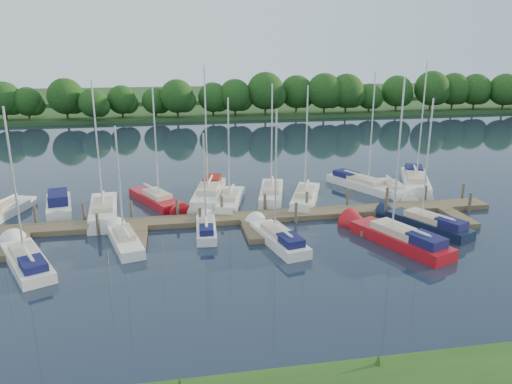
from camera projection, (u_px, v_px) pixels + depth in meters
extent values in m
plane|color=#171F2F|center=(267.00, 263.00, 30.84)|extent=(260.00, 260.00, 0.00)
cube|color=brown|center=(246.00, 217.00, 38.33)|extent=(40.00, 2.00, 0.40)
cube|color=brown|center=(13.00, 247.00, 32.77)|extent=(1.20, 4.00, 0.40)
cube|color=brown|center=(138.00, 239.00, 34.14)|extent=(1.20, 4.00, 0.40)
cube|color=brown|center=(253.00, 231.00, 35.50)|extent=(1.20, 4.00, 0.40)
cube|color=brown|center=(359.00, 224.00, 36.87)|extent=(1.20, 4.00, 0.40)
cube|color=brown|center=(458.00, 218.00, 38.23)|extent=(1.20, 4.00, 0.40)
cylinder|color=#473D33|center=(36.00, 219.00, 36.79)|extent=(0.24, 0.24, 2.00)
cylinder|color=#473D33|center=(84.00, 216.00, 37.38)|extent=(0.24, 0.24, 2.00)
cylinder|color=#473D33|center=(132.00, 214.00, 37.97)|extent=(0.24, 0.24, 2.00)
cylinder|color=#473D33|center=(177.00, 211.00, 38.56)|extent=(0.24, 0.24, 2.00)
cylinder|color=#473D33|center=(222.00, 208.00, 39.15)|extent=(0.24, 0.24, 2.00)
cylinder|color=#473D33|center=(265.00, 206.00, 39.74)|extent=(0.24, 0.24, 2.00)
cylinder|color=#473D33|center=(307.00, 204.00, 40.33)|extent=(0.24, 0.24, 2.00)
cylinder|color=#473D33|center=(347.00, 201.00, 40.92)|extent=(0.24, 0.24, 2.00)
cylinder|color=#473D33|center=(387.00, 199.00, 41.51)|extent=(0.24, 0.24, 2.00)
cylinder|color=#473D33|center=(425.00, 197.00, 42.10)|extent=(0.24, 0.24, 2.00)
cylinder|color=#473D33|center=(463.00, 195.00, 42.68)|extent=(0.24, 0.24, 2.00)
cylinder|color=#473D33|center=(98.00, 227.00, 35.15)|extent=(0.24, 0.24, 2.00)
cylinder|color=#473D33|center=(200.00, 221.00, 36.38)|extent=(0.24, 0.24, 2.00)
cylinder|color=#473D33|center=(296.00, 215.00, 37.61)|extent=(0.24, 0.24, 2.00)
cylinder|color=#473D33|center=(385.00, 210.00, 38.83)|extent=(0.24, 0.24, 2.00)
cylinder|color=#473D33|center=(470.00, 205.00, 40.06)|extent=(0.24, 0.24, 2.00)
cube|color=#1F3E18|center=(194.00, 109.00, 101.52)|extent=(180.00, 30.00, 0.60)
cube|color=#335726|center=(188.00, 95.00, 125.00)|extent=(220.00, 40.00, 1.40)
cylinder|color=#38281C|center=(4.00, 117.00, 84.64)|extent=(0.36, 0.36, 2.15)
sphere|color=#123B10|center=(2.00, 102.00, 83.90)|extent=(5.01, 5.01, 5.01)
sphere|color=#123B10|center=(10.00, 106.00, 84.47)|extent=(3.58, 3.58, 3.58)
cylinder|color=#38281C|center=(28.00, 119.00, 82.69)|extent=(0.36, 0.36, 2.05)
sphere|color=#123B10|center=(26.00, 104.00, 81.97)|extent=(4.79, 4.79, 4.79)
sphere|color=#123B10|center=(34.00, 108.00, 82.53)|extent=(3.42, 3.42, 3.42)
cylinder|color=#38281C|center=(69.00, 114.00, 86.42)|extent=(0.36, 0.36, 2.86)
sphere|color=#123B10|center=(67.00, 93.00, 85.43)|extent=(6.68, 6.68, 6.68)
sphere|color=#123B10|center=(77.00, 99.00, 86.13)|extent=(4.77, 4.77, 4.77)
cylinder|color=#38281C|center=(99.00, 116.00, 86.16)|extent=(0.36, 0.36, 2.30)
sphere|color=#123B10|center=(97.00, 99.00, 85.36)|extent=(5.36, 5.36, 5.36)
sphere|color=#123B10|center=(105.00, 104.00, 85.96)|extent=(3.83, 3.83, 3.83)
cylinder|color=#38281C|center=(130.00, 115.00, 85.57)|extent=(0.36, 0.36, 2.79)
sphere|color=#123B10|center=(128.00, 95.00, 84.60)|extent=(6.51, 6.51, 6.51)
sphere|color=#123B10|center=(137.00, 100.00, 85.29)|extent=(4.65, 4.65, 4.65)
cylinder|color=#38281C|center=(156.00, 113.00, 88.50)|extent=(0.36, 0.36, 2.62)
sphere|color=#123B10|center=(155.00, 95.00, 87.59)|extent=(6.12, 6.12, 6.12)
sphere|color=#123B10|center=(163.00, 99.00, 88.25)|extent=(4.37, 4.37, 4.37)
cylinder|color=#38281C|center=(178.00, 115.00, 86.86)|extent=(0.36, 0.36, 2.35)
sphere|color=#123B10|center=(177.00, 98.00, 86.05)|extent=(5.48, 5.48, 5.48)
sphere|color=#123B10|center=(184.00, 103.00, 86.66)|extent=(3.91, 3.91, 3.91)
cylinder|color=#38281C|center=(218.00, 113.00, 88.37)|extent=(0.36, 0.36, 2.56)
sphere|color=#123B10|center=(217.00, 95.00, 87.48)|extent=(5.97, 5.97, 5.97)
sphere|color=#123B10|center=(224.00, 100.00, 88.13)|extent=(4.26, 4.26, 4.26)
cylinder|color=#38281C|center=(247.00, 114.00, 88.65)|extent=(0.36, 0.36, 2.05)
sphere|color=#123B10|center=(247.00, 100.00, 87.93)|extent=(4.79, 4.79, 4.79)
sphere|color=#123B10|center=(252.00, 104.00, 88.49)|extent=(3.42, 3.42, 3.42)
cylinder|color=#38281C|center=(267.00, 111.00, 91.46)|extent=(0.36, 0.36, 2.50)
sphere|color=#123B10|center=(268.00, 94.00, 90.59)|extent=(5.83, 5.83, 5.83)
sphere|color=#123B10|center=(274.00, 99.00, 91.23)|extent=(4.16, 4.16, 4.16)
cylinder|color=#38281C|center=(300.00, 112.00, 91.54)|extent=(0.36, 0.36, 2.03)
sphere|color=#123B10|center=(300.00, 99.00, 90.83)|extent=(4.73, 4.73, 4.73)
sphere|color=#123B10|center=(305.00, 102.00, 91.39)|extent=(3.38, 3.38, 3.38)
cylinder|color=#38281C|center=(323.00, 111.00, 93.18)|extent=(0.36, 0.36, 2.16)
sphere|color=#123B10|center=(324.00, 96.00, 92.43)|extent=(5.05, 5.05, 5.05)
sphere|color=#123B10|center=(329.00, 100.00, 93.01)|extent=(3.61, 3.61, 3.61)
cylinder|color=#38281C|center=(346.00, 108.00, 95.70)|extent=(0.36, 0.36, 2.59)
sphere|color=#123B10|center=(347.00, 91.00, 94.80)|extent=(6.04, 6.04, 6.04)
sphere|color=#123B10|center=(353.00, 95.00, 95.45)|extent=(4.32, 4.32, 4.32)
cylinder|color=#38281C|center=(380.00, 108.00, 95.73)|extent=(0.36, 0.36, 2.41)
sphere|color=#123B10|center=(381.00, 93.00, 94.90)|extent=(5.63, 5.63, 5.63)
sphere|color=#123B10|center=(386.00, 97.00, 95.52)|extent=(4.02, 4.02, 4.02)
cylinder|color=#38281C|center=(397.00, 108.00, 97.09)|extent=(0.36, 0.36, 2.07)
sphere|color=#123B10|center=(398.00, 95.00, 96.37)|extent=(4.83, 4.83, 4.83)
sphere|color=#123B10|center=(402.00, 99.00, 96.93)|extent=(3.45, 3.45, 3.45)
cylinder|color=#38281C|center=(422.00, 108.00, 97.79)|extent=(0.36, 0.36, 1.99)
sphere|color=#123B10|center=(423.00, 96.00, 97.10)|extent=(4.65, 4.65, 4.65)
sphere|color=#123B10|center=(427.00, 99.00, 97.64)|extent=(3.32, 3.32, 3.32)
cylinder|color=#38281C|center=(457.00, 109.00, 95.93)|extent=(0.36, 0.36, 2.22)
sphere|color=#123B10|center=(459.00, 94.00, 95.16)|extent=(5.19, 5.19, 5.19)
sphere|color=#123B10|center=(463.00, 98.00, 95.75)|extent=(3.71, 3.71, 3.71)
cylinder|color=#38281C|center=(477.00, 105.00, 98.83)|extent=(0.36, 0.36, 2.83)
sphere|color=#123B10|center=(479.00, 87.00, 97.85)|extent=(6.60, 6.60, 6.60)
sphere|color=#123B10|center=(484.00, 92.00, 98.55)|extent=(4.72, 4.72, 4.72)
cylinder|color=#38281C|center=(495.00, 104.00, 100.85)|extent=(0.36, 0.36, 2.84)
sphere|color=#123B10|center=(497.00, 87.00, 99.86)|extent=(6.62, 6.62, 6.62)
sphere|color=#123B10|center=(502.00, 91.00, 100.56)|extent=(4.73, 4.73, 4.73)
cube|color=white|center=(3.00, 214.00, 39.22)|extent=(3.82, 6.84, 1.06)
cylinder|color=silver|center=(6.00, 199.00, 39.55)|extent=(1.02, 2.85, 0.10)
cylinder|color=white|center=(6.00, 199.00, 39.55)|extent=(1.01, 2.57, 0.20)
cube|color=white|center=(59.00, 208.00, 40.73)|extent=(2.88, 5.88, 1.04)
cone|color=white|center=(59.00, 219.00, 38.21)|extent=(1.23, 1.83, 0.93)
cube|color=#141648|center=(58.00, 198.00, 40.49)|extent=(2.04, 3.32, 0.94)
cube|color=white|center=(104.00, 211.00, 39.90)|extent=(2.64, 7.47, 1.01)
cone|color=white|center=(103.00, 227.00, 36.50)|extent=(1.23, 2.64, 1.03)
cube|color=#C6B598|center=(103.00, 205.00, 39.38)|extent=(1.80, 3.41, 0.46)
cylinder|color=silver|center=(97.00, 146.00, 37.67)|extent=(0.12, 0.12, 9.90)
cylinder|color=silver|center=(103.00, 197.00, 40.30)|extent=(0.37, 3.30, 0.10)
cylinder|color=white|center=(103.00, 197.00, 40.30)|extent=(0.44, 2.94, 0.20)
cube|color=#AF1018|center=(155.00, 201.00, 42.52)|extent=(4.72, 6.89, 1.06)
cone|color=#AF1018|center=(174.00, 211.00, 39.93)|extent=(1.91, 2.54, 0.95)
cube|color=#C6B598|center=(157.00, 194.00, 42.07)|extent=(2.63, 3.36, 0.48)
cylinder|color=silver|center=(156.00, 143.00, 40.56)|extent=(0.12, 0.12, 9.12)
cylinder|color=silver|center=(151.00, 187.00, 42.74)|extent=(1.45, 2.76, 0.10)
cylinder|color=white|center=(151.00, 187.00, 42.74)|extent=(1.39, 2.51, 0.20)
cube|color=white|center=(209.00, 196.00, 44.06)|extent=(3.81, 8.18, 1.19)
cone|color=white|center=(203.00, 210.00, 40.28)|extent=(1.66, 2.93, 1.11)
cube|color=#C6B598|center=(208.00, 188.00, 43.46)|extent=(2.36, 3.82, 0.54)
cube|color=maroon|center=(212.00, 179.00, 45.93)|extent=(2.01, 2.64, 0.59)
cylinder|color=silver|center=(206.00, 130.00, 41.62)|extent=(0.12, 0.12, 10.66)
cylinder|color=silver|center=(210.00, 180.00, 44.48)|extent=(0.84, 3.50, 0.10)
cylinder|color=white|center=(210.00, 180.00, 44.48)|extent=(0.85, 3.13, 0.20)
cube|color=white|center=(231.00, 201.00, 42.39)|extent=(3.30, 6.40, 0.97)
cone|color=white|center=(225.00, 213.00, 39.45)|extent=(1.41, 2.31, 0.86)
cube|color=#C6B598|center=(230.00, 196.00, 41.93)|extent=(1.99, 3.02, 0.44)
cylinder|color=silver|center=(229.00, 150.00, 40.49)|extent=(0.12, 0.12, 8.32)
cylinder|color=silver|center=(231.00, 189.00, 42.71)|extent=(0.83, 2.70, 0.10)
cylinder|color=white|center=(231.00, 189.00, 42.71)|extent=(0.85, 2.43, 0.20)
cube|color=white|center=(271.00, 195.00, 44.34)|extent=(3.51, 7.08, 1.08)
cone|color=white|center=(270.00, 207.00, 41.07)|extent=(1.51, 2.55, 0.95)
cube|color=#C6B598|center=(271.00, 188.00, 43.81)|extent=(2.14, 3.32, 0.49)
cylinder|color=silver|center=(272.00, 139.00, 42.22)|extent=(0.12, 0.12, 9.21)
cylinder|color=silver|center=(272.00, 181.00, 44.68)|extent=(0.84, 3.00, 0.10)
cylinder|color=white|center=(272.00, 181.00, 44.68)|extent=(0.86, 2.69, 0.20)
cube|color=white|center=(305.00, 199.00, 43.19)|extent=(4.27, 6.99, 1.09)
cone|color=white|center=(301.00, 211.00, 40.01)|extent=(1.76, 2.55, 0.95)
cube|color=#C6B598|center=(305.00, 192.00, 42.67)|extent=(2.45, 3.35, 0.50)
cylinder|color=silver|center=(306.00, 142.00, 41.10)|extent=(0.12, 0.12, 9.13)
cylinder|color=silver|center=(307.00, 184.00, 43.51)|extent=(1.22, 2.86, 0.10)
cylinder|color=white|center=(307.00, 184.00, 43.51)|extent=(1.19, 2.59, 0.20)
cube|color=white|center=(362.00, 187.00, 46.83)|extent=(5.11, 7.60, 1.08)
cone|color=white|center=(393.00, 196.00, 43.95)|extent=(2.07, 2.80, 1.04)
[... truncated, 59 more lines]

